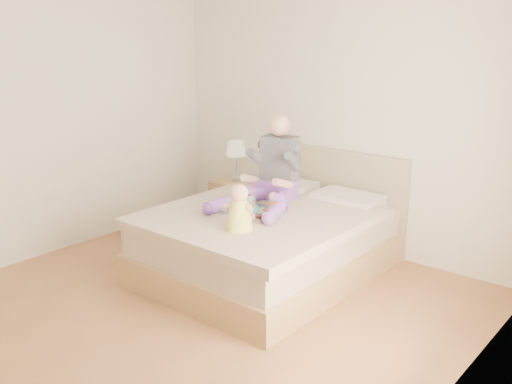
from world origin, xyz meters
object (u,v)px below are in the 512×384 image
Objects in this scene: baby at (239,211)px; tray at (253,210)px; nightstand at (232,202)px; adult at (272,176)px; bed at (272,238)px.

tray is at bearing 92.20° from baby.
tray is 1.26× the size of baby.
adult reaches higher than nightstand.
baby is (0.30, -0.79, -0.09)m from adult.
nightstand is at bearing 147.07° from bed.
tray is 0.45m from baby.
tray is (-0.03, -0.24, 0.32)m from bed.
tray is (1.20, -1.03, 0.39)m from nightstand.
bed is 0.79m from baby.
adult is (-0.15, 0.17, 0.53)m from bed.
adult reaches higher than bed.
nightstand is at bearing 137.93° from adult.
baby is (1.38, -1.42, 0.52)m from nightstand.
adult is at bearing 104.27° from tray.
baby is at bearing -66.17° from tray.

